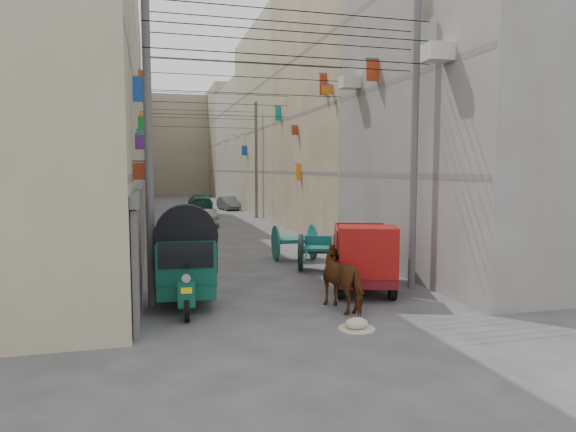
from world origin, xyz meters
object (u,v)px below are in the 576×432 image
object	(u,v)px
distant_car_white	(206,216)
distant_car_grey	(228,203)
tonga_cart	(318,252)
horse	(345,278)
second_cart	(294,241)
distant_car_green	(200,201)
feed_sack	(357,323)
auto_rickshaw	(187,261)
mini_truck	(365,260)

from	to	relation	value
distant_car_white	distant_car_grey	bearing A→B (deg)	-105.14
tonga_cart	horse	world-z (taller)	horse
second_cart	distant_car_green	size ratio (longest dim) A/B	0.34
tonga_cart	distant_car_white	world-z (taller)	tonga_cart
feed_sack	distant_car_grey	world-z (taller)	distant_car_grey
horse	auto_rickshaw	bearing A→B (deg)	-35.11
tonga_cart	distant_car_green	bearing A→B (deg)	112.32
horse	distant_car_grey	size ratio (longest dim) A/B	0.52
distant_car_grey	second_cart	bearing A→B (deg)	-100.83
mini_truck	horse	size ratio (longest dim) A/B	2.09
tonga_cart	second_cart	distance (m)	2.20
feed_sack	horse	bearing A→B (deg)	77.25
feed_sack	horse	xyz separation A→B (m)	(0.36, 1.57, 0.63)
feed_sack	distant_car_white	bearing A→B (deg)	92.48
tonga_cart	mini_truck	size ratio (longest dim) A/B	0.78
mini_truck	feed_sack	size ratio (longest dim) A/B	7.55
mini_truck	second_cart	distance (m)	5.45
auto_rickshaw	tonga_cart	size ratio (longest dim) A/B	0.96
auto_rickshaw	mini_truck	distance (m)	4.83
mini_truck	distant_car_grey	xyz separation A→B (m)	(0.73, 29.88, -0.36)
tonga_cart	feed_sack	size ratio (longest dim) A/B	5.90
auto_rickshaw	feed_sack	world-z (taller)	auto_rickshaw
tonga_cart	distant_car_grey	bearing A→B (deg)	107.69
mini_truck	distant_car_grey	bearing A→B (deg)	107.49
auto_rickshaw	mini_truck	world-z (taller)	auto_rickshaw
auto_rickshaw	distant_car_grey	size ratio (longest dim) A/B	0.82
tonga_cart	distant_car_white	distance (m)	15.03
mini_truck	distant_car_white	xyz separation A→B (m)	(-2.39, 18.11, -0.37)
second_cart	tonga_cart	bearing A→B (deg)	-82.85
mini_truck	distant_car_white	bearing A→B (deg)	116.40
tonga_cart	mini_truck	world-z (taller)	mini_truck
auto_rickshaw	distant_car_green	xyz separation A→B (m)	(3.33, 31.44, -0.48)
distant_car_white	tonga_cart	bearing A→B (deg)	97.77
distant_car_grey	distant_car_green	distance (m)	2.67
tonga_cart	distant_car_white	xyz separation A→B (m)	(-2.11, 14.88, -0.09)
mini_truck	distant_car_grey	distance (m)	29.89
auto_rickshaw	distant_car_grey	world-z (taller)	auto_rickshaw
tonga_cart	mini_truck	bearing A→B (deg)	-65.29
auto_rickshaw	horse	size ratio (longest dim) A/B	1.56
distant_car_white	mini_truck	bearing A→B (deg)	97.20
distant_car_white	auto_rickshaw	bearing A→B (deg)	82.06
second_cart	horse	xyz separation A→B (m)	(-0.64, -6.82, 0.05)
mini_truck	distant_car_grey	size ratio (longest dim) A/B	1.09
tonga_cart	mini_truck	distance (m)	3.26
distant_car_green	auto_rickshaw	bearing A→B (deg)	84.73
mini_truck	feed_sack	world-z (taller)	mini_truck
distant_car_green	mini_truck	bearing A→B (deg)	93.50
feed_sack	distant_car_white	distance (m)	21.10
tonga_cart	distant_car_green	xyz separation A→B (m)	(-1.21, 28.13, 0.02)
distant_car_white	distant_car_green	size ratio (longest dim) A/B	0.72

